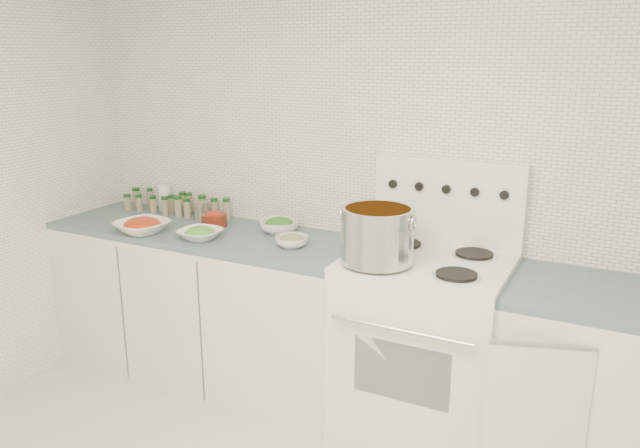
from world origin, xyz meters
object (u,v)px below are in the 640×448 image
Objects in this scene: stock_pot at (377,233)px; stove at (424,343)px; bowl_tomato at (142,226)px; bowl_snowpea at (200,233)px.

stove is at bearing 44.09° from stock_pot.
stock_pot reaches higher than bowl_tomato.
bowl_tomato is at bearing -172.13° from bowl_snowpea.
stock_pot is at bearing 0.69° from bowl_tomato.
bowl_snowpea is at bearing 7.87° from bowl_tomato.
stove is 1.65m from bowl_tomato.
stove is 1.31m from bowl_snowpea.
bowl_snowpea is (-1.22, -0.15, 0.44)m from stove.
bowl_snowpea is (0.36, 0.05, -0.01)m from bowl_tomato.
stove reaches higher than bowl_tomato.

